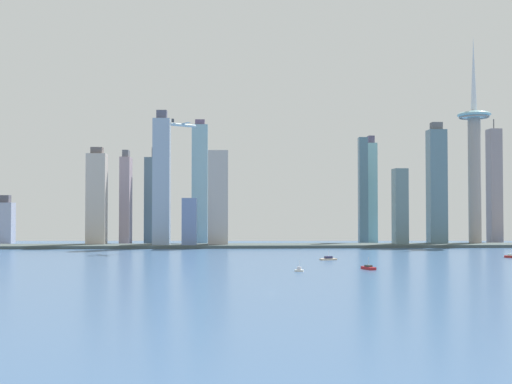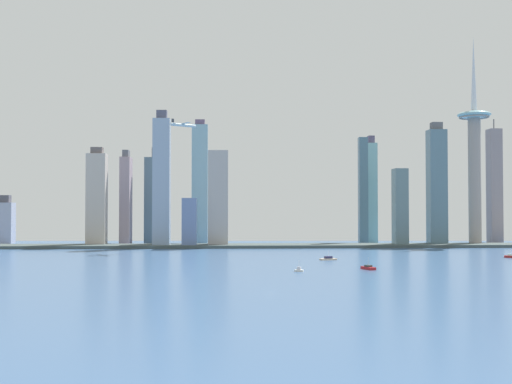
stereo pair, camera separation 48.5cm
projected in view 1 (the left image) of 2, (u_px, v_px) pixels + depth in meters
ground_plane at (271, 291)px, 390.07m from camera, size 6000.00×6000.00×0.00m
waterfront_pier at (249, 246)px, 835.59m from camera, size 953.75×56.00×3.96m
observation_tower at (474, 152)px, 874.27m from camera, size 46.61×46.61×299.30m
skyscraper_0 at (437, 186)px, 866.11m from camera, size 24.49×21.22×174.56m
skyscraper_1 at (126, 200)px, 883.48m from camera, size 14.34×27.82×136.89m
skyscraper_2 at (363, 191)px, 908.60m from camera, size 12.85×12.03×158.32m
skyscraper_3 at (200, 184)px, 897.62m from camera, size 23.20×12.50×183.23m
skyscraper_4 at (494, 186)px, 920.96m from camera, size 17.73×19.81×187.27m
skyscraper_5 at (162, 181)px, 832.84m from camera, size 23.02×19.42×186.33m
skyscraper_6 at (4, 222)px, 926.75m from camera, size 27.55×20.56×72.94m
skyscraper_7 at (400, 208)px, 844.89m from camera, size 17.84×23.02×107.64m
skyscraper_8 at (152, 201)px, 917.56m from camera, size 20.37×27.28×144.37m
skyscraper_9 at (97, 199)px, 851.28m from camera, size 26.49×20.40×137.88m
skyscraper_10 at (218, 199)px, 841.39m from camera, size 27.35×19.19×132.27m
skyscraper_11 at (371, 192)px, 945.57m from camera, size 14.86×25.39×164.76m
skyscraper_12 at (189, 223)px, 826.45m from camera, size 19.70×20.65×66.89m
boat_0 at (299, 270)px, 512.71m from camera, size 8.00×5.11×9.36m
boat_1 at (511, 256)px, 657.00m from camera, size 12.05×10.66×10.17m
boat_3 at (368, 268)px, 530.66m from camera, size 10.96×16.54×10.63m
boat_5 at (328, 259)px, 628.35m from camera, size 18.35×11.29×10.16m
airplane at (184, 125)px, 769.37m from camera, size 32.28×28.90×8.85m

